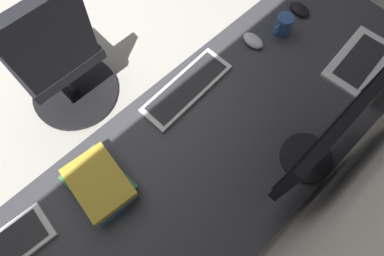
% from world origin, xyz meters
% --- Properties ---
extents(floor_plane, '(5.37, 5.37, 0.00)m').
position_xyz_m(floor_plane, '(0.00, 0.00, 0.00)').
color(floor_plane, '#B2ADA3').
extents(desk, '(2.30, 0.75, 0.73)m').
position_xyz_m(desk, '(0.14, 1.56, 0.67)').
color(desk, '#38383D').
rests_on(desk, ground).
extents(drawer_pedestal, '(0.40, 0.51, 0.69)m').
position_xyz_m(drawer_pedestal, '(-0.15, 1.59, 0.35)').
color(drawer_pedestal, '#38383D').
rests_on(drawer_pedestal, ground).
extents(monitor_primary, '(0.50, 0.20, 0.40)m').
position_xyz_m(monitor_primary, '(-0.15, 1.83, 0.96)').
color(monitor_primary, black).
rests_on(monitor_primary, desk).
extents(laptop_left, '(0.36, 0.26, 0.19)m').
position_xyz_m(laptop_left, '(-0.67, 1.77, 0.78)').
color(laptop_left, white).
rests_on(laptop_left, desk).
extents(keyboard_main, '(0.43, 0.16, 0.02)m').
position_xyz_m(keyboard_main, '(-0.03, 1.30, 0.74)').
color(keyboard_main, silver).
rests_on(keyboard_main, desk).
extents(mouse_main, '(0.06, 0.10, 0.03)m').
position_xyz_m(mouse_main, '(-0.70, 1.36, 0.75)').
color(mouse_main, black).
rests_on(mouse_main, desk).
extents(mouse_spare, '(0.06, 0.10, 0.03)m').
position_xyz_m(mouse_spare, '(-0.41, 1.33, 0.75)').
color(mouse_spare, silver).
rests_on(mouse_spare, desk).
extents(book_stack_near, '(0.20, 0.27, 0.08)m').
position_xyz_m(book_stack_near, '(0.48, 1.38, 0.77)').
color(book_stack_near, '#38669E').
rests_on(book_stack_near, desk).
extents(coffee_mug, '(0.11, 0.07, 0.09)m').
position_xyz_m(coffee_mug, '(-0.55, 1.38, 0.78)').
color(coffee_mug, '#335193').
rests_on(coffee_mug, desk).
extents(office_chair, '(0.56, 0.56, 0.97)m').
position_xyz_m(office_chair, '(0.25, 0.57, 0.46)').
color(office_chair, black).
rests_on(office_chair, ground).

